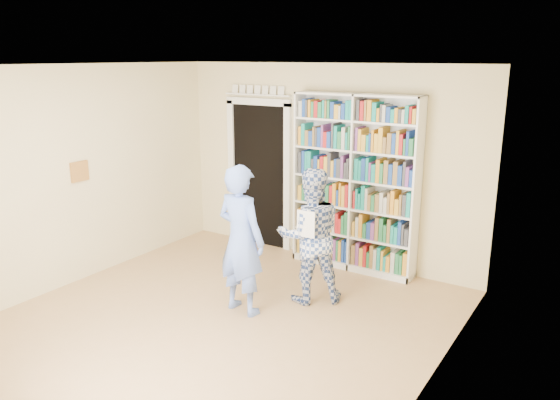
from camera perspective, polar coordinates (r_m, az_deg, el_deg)
name	(u,v)px	position (r m, az deg, el deg)	size (l,w,h in m)	color
floor	(212,327)	(6.00, -7.08, -13.01)	(5.00, 5.00, 0.00)	#AD8253
ceiling	(203,66)	(5.31, -8.03, 13.74)	(5.00, 5.00, 0.00)	white
wall_back	(326,164)	(7.53, 4.80, 3.78)	(4.50, 4.50, 0.00)	beige
wall_left	(65,178)	(7.12, -21.54, 2.14)	(5.00, 5.00, 0.00)	beige
wall_right	(430,245)	(4.45, 15.36, -4.59)	(5.00, 5.00, 0.00)	beige
bookshelf	(355,183)	(7.20, 7.85, 1.78)	(1.70, 0.32, 2.33)	white
doorway	(259,168)	(8.10, -2.20, 3.39)	(1.10, 0.08, 2.43)	black
wall_art	(80,171)	(7.21, -20.22, 2.82)	(0.03, 0.25, 0.25)	brown
man_blue	(241,240)	(5.99, -4.08, -4.18)	(0.61, 0.40, 1.68)	#6282DB
man_plaid	(310,236)	(6.27, 3.19, -3.76)	(0.77, 0.60, 1.58)	navy
paper_sheet	(306,224)	(5.95, 2.72, -2.53)	(0.21, 0.01, 0.30)	white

